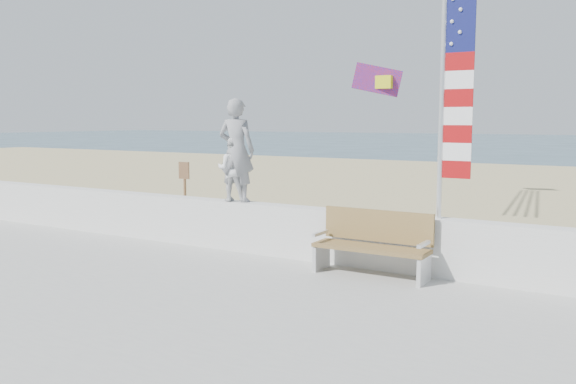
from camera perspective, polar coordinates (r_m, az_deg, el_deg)
name	(u,v)px	position (r m, az deg, el deg)	size (l,w,h in m)	color
ground	(215,293)	(9.31, -6.85, -9.34)	(220.00, 220.00, 0.00)	#2E4B5C
sand	(416,212)	(17.16, 11.85, -1.88)	(90.00, 40.00, 0.08)	tan
seawall	(284,231)	(10.77, -0.37, -3.63)	(30.00, 0.35, 0.90)	silver
adult	(237,150)	(11.17, -4.84, 3.90)	(0.69, 0.45, 1.88)	gray
child	(233,169)	(11.25, -5.20, 2.14)	(0.58, 0.45, 1.19)	white
bench	(373,243)	(9.52, 7.97, -4.72)	(1.80, 0.57, 1.00)	olive
flag	(451,91)	(9.44, 14.97, 9.08)	(0.50, 0.08, 3.50)	white
parafoil_kite	(378,80)	(11.83, 8.46, 10.30)	(0.98, 0.56, 0.66)	red
sign	(185,186)	(15.37, -9.65, 0.57)	(0.32, 0.07, 1.46)	olive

